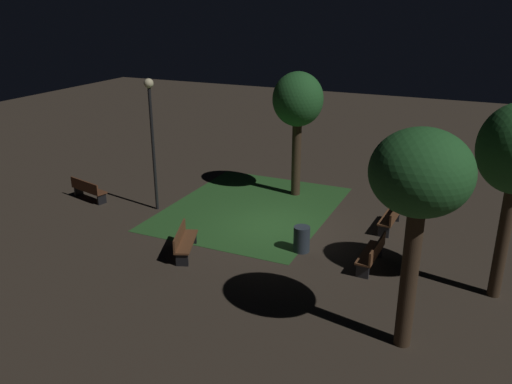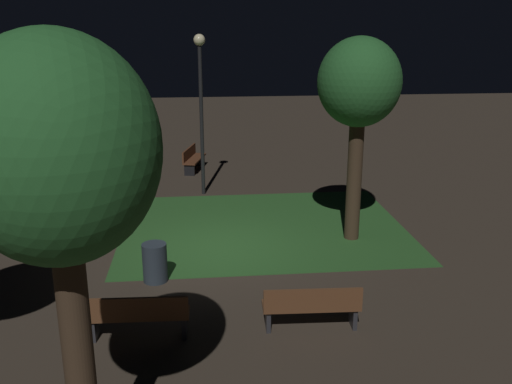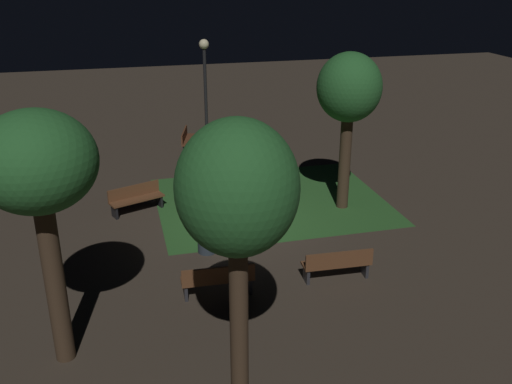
{
  "view_description": "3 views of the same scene",
  "coord_description": "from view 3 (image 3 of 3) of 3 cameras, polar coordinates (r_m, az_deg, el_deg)",
  "views": [
    {
      "loc": [
        -16.21,
        -6.68,
        7.79
      ],
      "look_at": [
        0.9,
        1.06,
        0.88
      ],
      "focal_mm": 36.65,
      "sensor_mm": 36.0,
      "label": 1
    },
    {
      "loc": [
        -0.41,
        -13.09,
        5.47
      ],
      "look_at": [
        0.99,
        0.38,
        1.36
      ],
      "focal_mm": 39.38,
      "sensor_mm": 36.0,
      "label": 2
    },
    {
      "loc": [
        -3.65,
        -15.96,
        7.72
      ],
      "look_at": [
        0.38,
        -0.12,
        1.06
      ],
      "focal_mm": 39.83,
      "sensor_mm": 36.0,
      "label": 3
    }
  ],
  "objects": [
    {
      "name": "bench_back_row",
      "position": [
        19.14,
        -11.97,
        -0.57
      ],
      "size": [
        1.85,
        1.1,
        0.88
      ],
      "color": "brown",
      "rests_on": "ground"
    },
    {
      "name": "bench_lawn_edge",
      "position": [
        14.13,
        -3.84,
        -8.71
      ],
      "size": [
        1.82,
        0.55,
        0.88
      ],
      "color": "brown",
      "rests_on": "ground"
    },
    {
      "name": "grass_lawn",
      "position": [
        19.69,
        1.48,
        -0.91
      ],
      "size": [
        7.73,
        6.17,
        0.01
      ],
      "primitive_type": "cube",
      "color": "#2D6028",
      "rests_on": "ground"
    },
    {
      "name": "tree_back_left",
      "position": [
        9.37,
        -1.89,
        -0.14
      ],
      "size": [
        2.09,
        2.09,
        5.45
      ],
      "color": "#423021",
      "rests_on": "ground"
    },
    {
      "name": "ground_plane",
      "position": [
        18.1,
        -1.27,
        -3.09
      ],
      "size": [
        60.0,
        60.0,
        0.0
      ],
      "primitive_type": "plane",
      "color": "#3D3328"
    },
    {
      "name": "tree_near_wall",
      "position": [
        18.27,
        9.33,
        9.97
      ],
      "size": [
        2.05,
        2.05,
        5.17
      ],
      "color": "#423021",
      "rests_on": "ground"
    },
    {
      "name": "tree_left_canopy",
      "position": [
        11.11,
        -21.1,
        2.17
      ],
      "size": [
        2.24,
        2.24,
        5.31
      ],
      "color": "#423021",
      "rests_on": "ground"
    },
    {
      "name": "trash_bin",
      "position": [
        16.21,
        -4.95,
        -4.62
      ],
      "size": [
        0.54,
        0.54,
        0.87
      ],
      "primitive_type": "cylinder",
      "color": "#2D3842",
      "rests_on": "ground"
    },
    {
      "name": "bench_near_trees",
      "position": [
        14.92,
        8.17,
        -7.11
      ],
      "size": [
        1.82,
        0.56,
        0.88
      ],
      "color": "brown",
      "rests_on": "ground"
    },
    {
      "name": "bench_path_side",
      "position": [
        25.18,
        -6.89,
        5.3
      ],
      "size": [
        0.9,
        1.86,
        0.88
      ],
      "color": "brown",
      "rests_on": "ground"
    },
    {
      "name": "lamp_post_near_wall",
      "position": [
        21.49,
        -5.11,
        10.55
      ],
      "size": [
        0.36,
        0.36,
        5.13
      ],
      "color": "black",
      "rests_on": "ground"
    }
  ]
}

